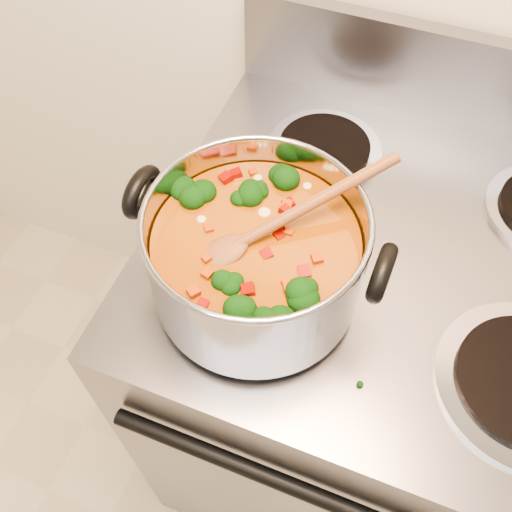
% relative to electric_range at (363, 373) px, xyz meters
% --- Properties ---
extents(electric_range, '(0.76, 0.69, 1.08)m').
position_rel_electric_range_xyz_m(electric_range, '(0.00, 0.00, 0.00)').
color(electric_range, gray).
rests_on(electric_range, ground).
extents(stockpot, '(0.33, 0.28, 0.17)m').
position_rel_electric_range_xyz_m(stockpot, '(-0.19, -0.15, 0.54)').
color(stockpot, '#A5A5AD').
rests_on(stockpot, electric_range).
extents(wooden_spoon, '(0.21, 0.22, 0.09)m').
position_rel_electric_range_xyz_m(wooden_spoon, '(-0.18, -0.14, 0.59)').
color(wooden_spoon, brown).
rests_on(wooden_spoon, stockpot).
extents(cooktop_crumbs, '(0.33, 0.35, 0.01)m').
position_rel_electric_range_xyz_m(cooktop_crumbs, '(-0.15, -0.08, 0.46)').
color(cooktop_crumbs, black).
rests_on(cooktop_crumbs, electric_range).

